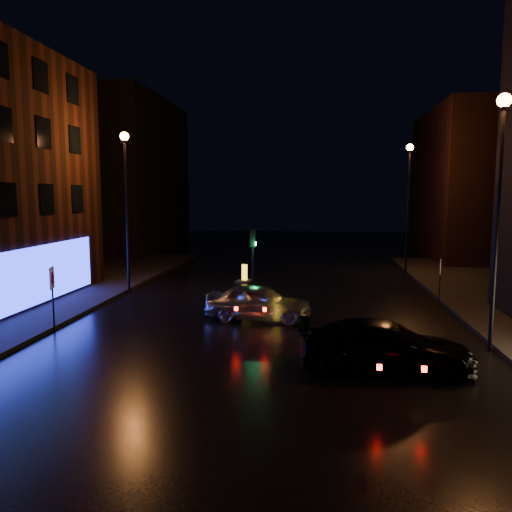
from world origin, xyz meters
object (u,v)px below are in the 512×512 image
object	(u,v)px
bollard_near	(277,316)
road_sign_right	(440,271)
dark_sedan	(386,347)
bollard_far	(245,278)
silver_hatchback	(259,302)
road_sign_left	(52,284)
traffic_signal	(253,287)

from	to	relation	value
bollard_near	road_sign_right	xyz separation A→B (m)	(7.48, 4.28, 1.38)
dark_sedan	bollard_far	world-z (taller)	dark_sedan
silver_hatchback	road_sign_right	size ratio (longest dim) A/B	2.06
silver_hatchback	dark_sedan	bearing A→B (deg)	-135.66
bollard_near	road_sign_right	size ratio (longest dim) A/B	0.56
bollard_near	road_sign_left	size ratio (longest dim) A/B	0.47
dark_sedan	road_sign_left	size ratio (longest dim) A/B	2.06
dark_sedan	road_sign_right	world-z (taller)	road_sign_right
road_sign_right	bollard_far	bearing A→B (deg)	-11.89
road_sign_left	silver_hatchback	bearing A→B (deg)	2.34
dark_sedan	road_sign_right	size ratio (longest dim) A/B	2.42
road_sign_left	road_sign_right	world-z (taller)	road_sign_left
bollard_near	road_sign_left	distance (m)	8.87
silver_hatchback	dark_sedan	distance (m)	7.15
traffic_signal	bollard_near	xyz separation A→B (m)	(1.62, -4.86, -0.29)
road_sign_left	road_sign_right	distance (m)	17.24
dark_sedan	bollard_far	xyz separation A→B (m)	(-6.31, 14.64, -0.52)
bollard_far	road_sign_left	world-z (taller)	road_sign_left
road_sign_left	road_sign_right	xyz separation A→B (m)	(15.79, 6.90, -0.27)
traffic_signal	silver_hatchback	world-z (taller)	traffic_signal
traffic_signal	bollard_near	distance (m)	5.13
silver_hatchback	road_sign_left	world-z (taller)	road_sign_left
traffic_signal	road_sign_left	size ratio (longest dim) A/B	1.39
dark_sedan	road_sign_right	bearing A→B (deg)	-23.18
road_sign_left	traffic_signal	bearing A→B (deg)	30.46
dark_sedan	bollard_near	xyz separation A→B (m)	(-3.65, 5.48, -0.53)
silver_hatchback	traffic_signal	bearing A→B (deg)	16.08
dark_sedan	road_sign_left	world-z (taller)	road_sign_left
silver_hatchback	bollard_near	size ratio (longest dim) A/B	3.70
bollard_near	bollard_far	bearing A→B (deg)	112.24
traffic_signal	bollard_far	bearing A→B (deg)	103.69
road_sign_left	road_sign_right	size ratio (longest dim) A/B	1.17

